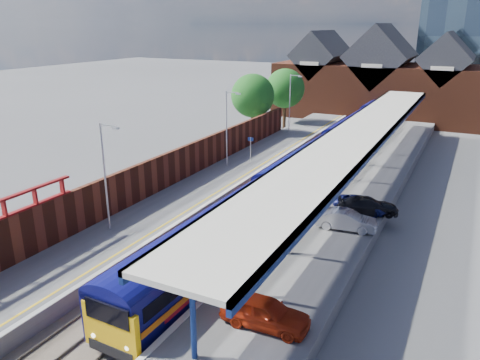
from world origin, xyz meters
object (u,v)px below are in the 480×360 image
(lamp_post_c, at_px, (228,124))
(parked_car_blue, at_px, (361,204))
(lamp_post_b, at_px, (106,171))
(parked_car_red, at_px, (265,312))
(platform_sign, at_px, (251,145))
(parked_car_dark, at_px, (368,206))
(parked_car_silver, at_px, (346,220))
(lamp_post_d, at_px, (291,100))
(train, at_px, (334,145))

(lamp_post_c, xyz_separation_m, parked_car_blue, (13.72, -5.57, -3.46))
(lamp_post_b, distance_m, parked_car_blue, 17.58)
(parked_car_red, bearing_deg, platform_sign, 24.95)
(parked_car_red, xyz_separation_m, parked_car_dark, (1.19, 14.93, -0.07))
(parked_car_silver, distance_m, parked_car_blue, 3.51)
(parked_car_dark, bearing_deg, parked_car_red, 150.94)
(platform_sign, bearing_deg, lamp_post_b, -94.33)
(lamp_post_d, bearing_deg, parked_car_blue, -57.54)
(train, bearing_deg, lamp_post_d, 134.01)
(lamp_post_d, distance_m, parked_car_blue, 25.79)
(train, bearing_deg, parked_car_silver, -71.45)
(parked_car_dark, bearing_deg, lamp_post_d, 8.51)
(lamp_post_b, height_order, parked_car_silver, lamp_post_b)
(lamp_post_b, bearing_deg, lamp_post_c, 90.00)
(lamp_post_b, relative_size, lamp_post_d, 1.00)
(train, distance_m, parked_car_dark, 15.16)
(lamp_post_c, distance_m, parked_car_silver, 16.64)
(lamp_post_b, relative_size, lamp_post_c, 1.00)
(platform_sign, relative_size, parked_car_dark, 0.59)
(lamp_post_d, relative_size, parked_car_red, 1.75)
(platform_sign, relative_size, parked_car_silver, 0.64)
(parked_car_red, bearing_deg, parked_car_silver, -4.63)
(lamp_post_c, xyz_separation_m, platform_sign, (1.36, 2.00, -2.30))
(platform_sign, xyz_separation_m, parked_car_blue, (12.36, -7.57, -1.16))
(lamp_post_b, bearing_deg, train, 71.78)
(train, bearing_deg, lamp_post_b, -108.22)
(platform_sign, bearing_deg, parked_car_silver, -42.29)
(parked_car_silver, bearing_deg, lamp_post_b, 110.33)
(lamp_post_c, bearing_deg, parked_car_red, -57.95)
(parked_car_red, height_order, parked_car_blue, parked_car_red)
(platform_sign, xyz_separation_m, parked_car_silver, (12.18, -11.07, -1.05))
(platform_sign, height_order, parked_car_blue, platform_sign)
(parked_car_red, height_order, parked_car_dark, parked_car_red)
(parked_car_silver, distance_m, parked_car_dark, 3.26)
(platform_sign, distance_m, parked_car_blue, 14.54)
(parked_car_red, height_order, parked_car_silver, parked_car_red)
(parked_car_red, xyz_separation_m, parked_car_blue, (0.69, 15.24, -0.14))
(train, height_order, lamp_post_d, lamp_post_d)
(train, xyz_separation_m, parked_car_blue, (5.86, -13.44, -0.59))
(train, distance_m, parked_car_red, 29.14)
(train, distance_m, platform_sign, 8.77)
(parked_car_blue, bearing_deg, lamp_post_b, 127.50)
(parked_car_blue, bearing_deg, lamp_post_d, 32.71)
(train, relative_size, lamp_post_c, 9.42)
(train, relative_size, parked_car_blue, 17.13)
(parked_car_silver, bearing_deg, parked_car_blue, -9.67)
(lamp_post_c, bearing_deg, lamp_post_d, 90.00)
(lamp_post_d, xyz_separation_m, parked_car_dark, (14.22, -21.88, -3.38))
(lamp_post_d, bearing_deg, lamp_post_c, -90.00)
(platform_sign, relative_size, parked_car_red, 0.63)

